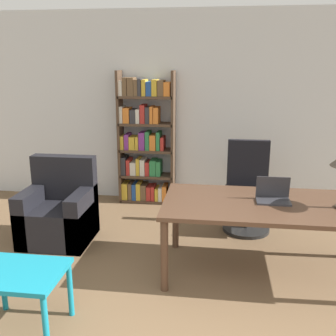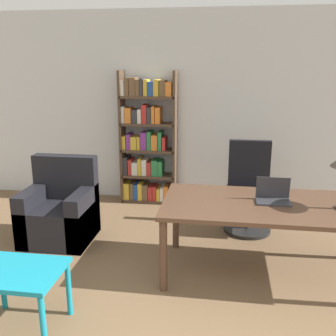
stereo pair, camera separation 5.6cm
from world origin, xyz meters
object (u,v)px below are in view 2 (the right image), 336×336
Objects in this scene: side_table_blue at (18,279)px; bookshelf at (146,142)px; laptop at (273,196)px; office_chair at (248,191)px; armchair at (60,213)px; desk at (263,211)px.

side_table_blue is 3.04m from bookshelf.
office_chair reaches higher than laptop.
laptop is at bearing -48.68° from bookshelf.
side_table_blue is (-1.95, -1.18, -0.35)m from laptop.
laptop is 0.29× the size of office_chair.
bookshelf is (0.73, 1.41, 0.57)m from armchair.
bookshelf reaches higher than armchair.
desk reaches higher than side_table_blue.
laptop is 0.17× the size of bookshelf.
office_chair reaches higher than desk.
side_table_blue is (-1.87, -1.12, -0.22)m from desk.
desk is 1.74× the size of office_chair.
laptop is 0.48× the size of side_table_blue.
laptop reaches higher than desk.
office_chair reaches higher than armchair.
desk is 2.30m from armchair.
side_table_blue is at bearing -77.02° from armchair.
office_chair is 2.25m from armchair.
armchair is at bearing 102.98° from side_table_blue.
desk is at bearing -51.23° from bookshelf.
armchair reaches higher than desk.
armchair is 1.69m from bookshelf.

